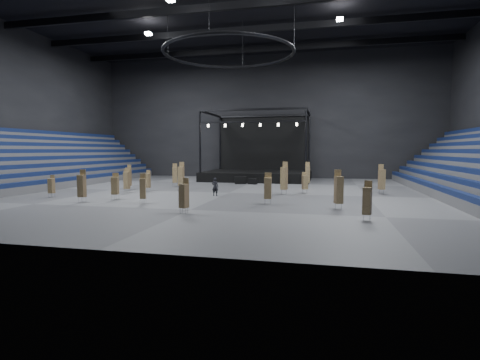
% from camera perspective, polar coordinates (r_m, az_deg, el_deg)
% --- Properties ---
extents(floor, '(50.00, 50.00, 0.00)m').
position_cam_1_polar(floor, '(35.59, -1.68, -1.95)').
color(floor, '#4F4F52').
rests_on(floor, ground).
extents(wall_back, '(50.00, 0.20, 18.00)m').
position_cam_1_polar(wall_back, '(56.16, 3.75, 9.62)').
color(wall_back, black).
rests_on(wall_back, ground).
extents(wall_front, '(50.00, 0.20, 18.00)m').
position_cam_1_polar(wall_front, '(16.69, -21.58, 21.55)').
color(wall_front, black).
rests_on(wall_front, ground).
extents(wall_left, '(0.20, 42.00, 18.00)m').
position_cam_1_polar(wall_left, '(48.41, -32.19, 9.75)').
color(wall_left, black).
rests_on(wall_left, ground).
extents(bleachers_left, '(7.20, 40.00, 6.40)m').
position_cam_1_polar(bleachers_left, '(46.79, -30.02, 1.12)').
color(bleachers_left, '#4E4E51').
rests_on(bleachers_left, floor).
extents(stage, '(14.00, 10.00, 9.20)m').
position_cam_1_polar(stage, '(51.31, 2.87, 1.67)').
color(stage, black).
rests_on(stage, floor).
extents(truss_ring, '(12.30, 12.30, 5.15)m').
position_cam_1_polar(truss_ring, '(36.48, -1.73, 18.78)').
color(truss_ring, black).
rests_on(truss_ring, ceiling).
extents(roof_girders, '(49.00, 30.35, 0.70)m').
position_cam_1_polar(roof_girders, '(37.73, -1.75, 24.97)').
color(roof_girders, black).
rests_on(roof_girders, ceiling).
extents(flight_case_left, '(1.50, 1.03, 0.91)m').
position_cam_1_polar(flight_case_left, '(44.87, 0.07, -0.02)').
color(flight_case_left, black).
rests_on(flight_case_left, floor).
extents(flight_case_mid, '(1.14, 0.74, 0.70)m').
position_cam_1_polar(flight_case_mid, '(44.40, 1.93, -0.20)').
color(flight_case_mid, black).
rests_on(flight_case_mid, floor).
extents(flight_case_right, '(1.09, 0.65, 0.68)m').
position_cam_1_polar(flight_case_right, '(45.11, 6.68, -0.17)').
color(flight_case_right, black).
rests_on(flight_case_right, floor).
extents(chair_stack_0, '(0.55, 0.55, 2.27)m').
position_cam_1_polar(chair_stack_0, '(29.38, -14.59, -1.19)').
color(chair_stack_0, silver).
rests_on(chair_stack_0, floor).
extents(chair_stack_1, '(0.63, 0.63, 2.19)m').
position_cam_1_polar(chair_stack_1, '(32.26, -18.50, -0.76)').
color(chair_stack_1, silver).
rests_on(chair_stack_1, floor).
extents(chair_stack_2, '(0.67, 0.67, 3.00)m').
position_cam_1_polar(chair_stack_2, '(34.49, 6.74, 0.34)').
color(chair_stack_2, silver).
rests_on(chair_stack_2, floor).
extents(chair_stack_3, '(0.58, 0.58, 1.94)m').
position_cam_1_polar(chair_stack_3, '(24.09, -8.59, -2.64)').
color(chair_stack_3, silver).
rests_on(chair_stack_3, floor).
extents(chair_stack_4, '(0.66, 0.66, 2.56)m').
position_cam_1_polar(chair_stack_4, '(42.20, -9.89, 0.82)').
color(chair_stack_4, silver).
rests_on(chair_stack_4, floor).
extents(chair_stack_5, '(0.69, 0.69, 2.59)m').
position_cam_1_polar(chair_stack_5, '(39.30, -16.72, 0.45)').
color(chair_stack_5, silver).
rests_on(chair_stack_5, floor).
extents(chair_stack_6, '(0.57, 0.57, 2.37)m').
position_cam_1_polar(chair_stack_6, '(27.89, 4.26, -1.17)').
color(chair_stack_6, silver).
rests_on(chair_stack_6, floor).
extents(chair_stack_7, '(0.63, 0.63, 1.99)m').
position_cam_1_polar(chair_stack_7, '(35.44, 9.86, -0.31)').
color(chair_stack_7, silver).
rests_on(chair_stack_7, floor).
extents(chair_stack_8, '(0.44, 0.44, 1.92)m').
position_cam_1_polar(chair_stack_8, '(35.91, -26.79, -0.75)').
color(chair_stack_8, silver).
rests_on(chair_stack_8, floor).
extents(chair_stack_9, '(0.59, 0.59, 2.27)m').
position_cam_1_polar(chair_stack_9, '(24.06, -8.49, -2.30)').
color(chair_stack_9, silver).
rests_on(chair_stack_9, floor).
extents(chair_stack_10, '(0.54, 0.54, 2.73)m').
position_cam_1_polar(chair_stack_10, '(42.37, 10.25, 0.92)').
color(chair_stack_10, silver).
rests_on(chair_stack_10, floor).
extents(chair_stack_11, '(0.56, 0.56, 2.31)m').
position_cam_1_polar(chair_stack_11, '(22.55, 18.81, -2.93)').
color(chair_stack_11, silver).
rests_on(chair_stack_11, floor).
extents(chair_stack_12, '(0.45, 0.45, 2.10)m').
position_cam_1_polar(chair_stack_12, '(37.88, -13.89, -0.02)').
color(chair_stack_12, silver).
rests_on(chair_stack_12, floor).
extents(chair_stack_13, '(0.63, 0.63, 2.75)m').
position_cam_1_polar(chair_stack_13, '(36.92, 20.78, 0.17)').
color(chair_stack_13, silver).
rests_on(chair_stack_13, floor).
extents(chair_stack_14, '(0.65, 0.65, 2.72)m').
position_cam_1_polar(chair_stack_14, '(26.33, 14.80, -1.36)').
color(chair_stack_14, silver).
rests_on(chair_stack_14, floor).
extents(chair_stack_15, '(0.53, 0.53, 2.86)m').
position_cam_1_polar(chair_stack_15, '(38.38, -8.96, 0.65)').
color(chair_stack_15, silver).
rests_on(chair_stack_15, floor).
extents(chair_stack_16, '(0.53, 0.53, 2.55)m').
position_cam_1_polar(chair_stack_16, '(31.46, -22.97, -0.76)').
color(chair_stack_16, silver).
rests_on(chair_stack_16, floor).
extents(chair_stack_17, '(0.48, 0.48, 2.39)m').
position_cam_1_polar(chair_stack_17, '(36.91, -16.87, 0.02)').
color(chair_stack_17, silver).
rests_on(chair_stack_17, floor).
extents(man_center, '(0.63, 0.45, 1.63)m').
position_cam_1_polar(man_center, '(33.15, -3.81, -1.03)').
color(man_center, black).
rests_on(man_center, floor).
extents(crew_member, '(0.85, 0.94, 1.57)m').
position_cam_1_polar(crew_member, '(31.39, 14.77, -1.53)').
color(crew_member, black).
rests_on(crew_member, floor).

